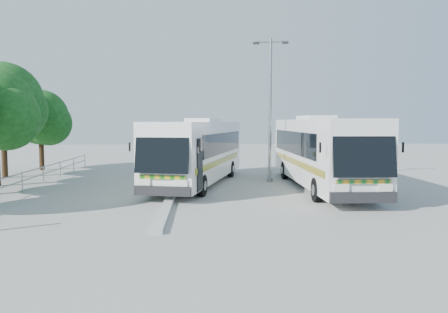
{
  "coord_description": "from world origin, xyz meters",
  "views": [
    {
      "loc": [
        -0.86,
        -19.53,
        3.54
      ],
      "look_at": [
        0.21,
        1.25,
        1.9
      ],
      "focal_mm": 35.0,
      "sensor_mm": 36.0,
      "label": 1
    }
  ],
  "objects": [
    {
      "name": "kerb_divider",
      "position": [
        -2.3,
        2.0,
        0.07
      ],
      "size": [
        0.4,
        16.0,
        0.15
      ],
      "primitive_type": "cube",
      "color": "#B2B2AD",
      "rests_on": "ground"
    },
    {
      "name": "railing",
      "position": [
        -10.0,
        4.0,
        0.74
      ],
      "size": [
        0.06,
        22.0,
        1.0
      ],
      "color": "gray",
      "rests_on": "ground"
    },
    {
      "name": "tree_far_d",
      "position": [
        -13.31,
        8.8,
        4.82
      ],
      "size": [
        5.62,
        5.3,
        7.33
      ],
      "color": "#382314",
      "rests_on": "ground"
    },
    {
      "name": "tree_far_e",
      "position": [
        -12.63,
        13.3,
        3.89
      ],
      "size": [
        4.54,
        4.28,
        5.92
      ],
      "color": "#382314",
      "rests_on": "ground"
    },
    {
      "name": "coach_main",
      "position": [
        -1.01,
        5.3,
        1.94
      ],
      "size": [
        5.62,
        13.01,
        3.55
      ],
      "rotation": [
        0.0,
        0.0,
        -0.25
      ],
      "color": "white",
      "rests_on": "ground"
    },
    {
      "name": "coach_adjacent",
      "position": [
        5.51,
        3.56,
        2.02
      ],
      "size": [
        2.91,
        13.3,
        3.68
      ],
      "rotation": [
        0.0,
        0.0,
        -0.01
      ],
      "color": "silver",
      "rests_on": "ground"
    },
    {
      "name": "lamppost",
      "position": [
        3.16,
        5.96,
        4.62
      ],
      "size": [
        2.05,
        0.5,
        8.37
      ],
      "rotation": [
        0.0,
        0.0,
        -0.16
      ],
      "color": "gray",
      "rests_on": "ground"
    },
    {
      "name": "ground",
      "position": [
        0.0,
        0.0,
        0.0
      ],
      "size": [
        100.0,
        100.0,
        0.0
      ],
      "primitive_type": "plane",
      "color": "#989893",
      "rests_on": "ground"
    }
  ]
}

